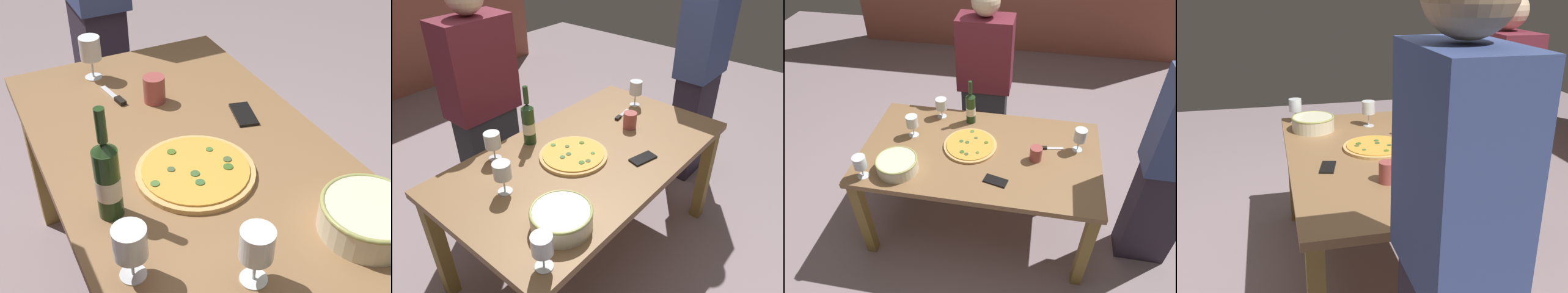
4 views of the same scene
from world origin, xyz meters
TOP-DOWN VIEW (x-y plane):
  - dining_table at (0.00, 0.00)m, footprint 1.60×0.90m
  - pizza at (-0.08, 0.04)m, footprint 0.36×0.36m
  - serving_bowl at (-0.48, -0.27)m, footprint 0.26×0.26m
  - wine_bottle at (-0.13, 0.32)m, footprint 0.07×0.07m
  - wine_glass_near_pizza at (-0.35, 0.34)m, footprint 0.08×0.08m
  - wine_glass_by_bottle at (0.65, 0.13)m, footprint 0.08×0.08m
  - wine_glass_far_left at (-0.49, 0.09)m, footprint 0.08×0.08m
  - cup_amber at (0.37, -0.02)m, footprint 0.08×0.08m
  - cell_phone at (0.14, -0.26)m, footprint 0.16×0.10m
  - pizza_knife at (0.45, 0.11)m, footprint 0.17×0.05m

SIDE VIEW (x-z plane):
  - dining_table at x=0.00m, z-range 0.28..1.03m
  - cell_phone at x=0.14m, z-range 0.75..0.76m
  - pizza_knife at x=0.45m, z-range 0.75..0.76m
  - pizza at x=-0.08m, z-range 0.75..0.77m
  - serving_bowl at x=-0.48m, z-range 0.75..0.84m
  - cup_amber at x=0.37m, z-range 0.75..0.85m
  - wine_glass_near_pizza at x=-0.35m, z-range 0.78..0.93m
  - wine_glass_far_left at x=-0.49m, z-range 0.78..0.95m
  - wine_glass_by_bottle at x=0.65m, z-range 0.79..0.96m
  - wine_bottle at x=-0.13m, z-range 0.70..1.05m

